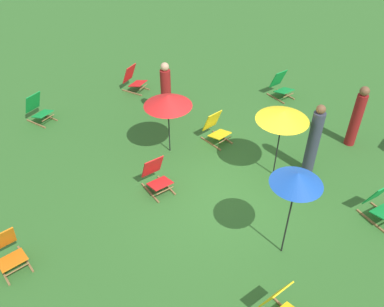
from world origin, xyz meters
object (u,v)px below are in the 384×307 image
deckchair_6 (216,129)px  umbrella_1 (297,179)px  deckchair_1 (38,109)px  deckchair_5 (156,176)px  deckchair_2 (8,251)px  person_0 (166,92)px  deckchair_7 (381,204)px  person_2 (313,141)px  deckchair_0 (281,307)px  deckchair_3 (281,86)px  deckchair_4 (134,80)px  umbrella_2 (168,101)px  umbrella_0 (283,115)px  person_1 (357,117)px

deckchair_6 → umbrella_1: 4.14m
deckchair_1 → deckchair_5: bearing=-97.0°
deckchair_2 → person_0: person_0 is taller
deckchair_7 → person_2: bearing=97.8°
deckchair_0 → umbrella_1: (1.22, 0.78, 1.52)m
deckchair_1 → deckchair_5: size_ratio=1.02×
deckchair_2 → person_2: bearing=-16.2°
deckchair_3 → umbrella_1: umbrella_1 is taller
deckchair_1 → person_0: bearing=-54.5°
deckchair_4 → person_0: size_ratio=0.51×
deckchair_4 → deckchair_3: bearing=-66.4°
deckchair_7 → deckchair_4: bearing=106.8°
umbrella_1 → umbrella_2: (0.65, 3.92, -0.39)m
deckchair_0 → person_0: bearing=72.0°
person_2 → umbrella_1: bearing=-160.5°
person_0 → person_2: bearing=-174.4°
umbrella_2 → person_0: bearing=50.3°
umbrella_1 → deckchair_2: bearing=138.1°
deckchair_0 → person_0: person_0 is taller
umbrella_1 → umbrella_2: 3.99m
deckchair_4 → umbrella_0: bearing=-108.7°
deckchair_6 → deckchair_7: same height
deckchair_6 → person_0: (-0.10, 1.81, 0.44)m
umbrella_1 → person_0: (1.72, 5.20, -1.08)m
deckchair_4 → deckchair_0: bearing=-128.5°
deckchair_1 → deckchair_6: bearing=-69.2°
deckchair_2 → deckchair_6: bearing=4.9°
deckchair_1 → person_0: 3.67m
person_0 → person_1: (2.50, -4.45, 0.02)m
deckchair_6 → person_1: bearing=-43.9°
umbrella_0 → deckchair_0: bearing=-143.2°
deckchair_3 → person_0: (-3.28, 1.68, 0.44)m
person_0 → person_2: size_ratio=0.90×
deckchair_1 → deckchair_3: 7.26m
umbrella_0 → umbrella_2: (-1.12, 2.46, -0.18)m
deckchair_7 → umbrella_1: 2.82m
deckchair_1 → deckchair_6: (2.83, -4.23, 0.00)m
deckchair_1 → person_1: (5.22, -6.86, 0.46)m
deckchair_7 → deckchair_6: bearing=110.6°
deckchair_4 → deckchair_6: (-0.21, -3.71, 0.00)m
deckchair_0 → deckchair_3: (6.22, 4.31, 0.00)m
deckchair_1 → umbrella_2: size_ratio=0.52×
deckchair_0 → person_0: size_ratio=0.50×
deckchair_6 → umbrella_0: umbrella_0 is taller
deckchair_0 → umbrella_0: bearing=45.0°
deckchair_6 → umbrella_2: 1.71m
deckchair_2 → deckchair_7: (6.03, -4.36, 0.00)m
deckchair_1 → deckchair_2: same height
deckchair_6 → umbrella_1: size_ratio=0.41×
deckchair_5 → person_1: 5.31m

